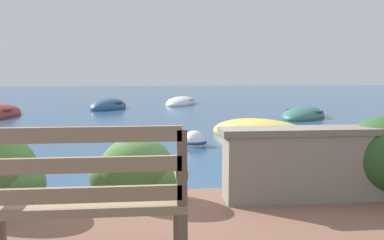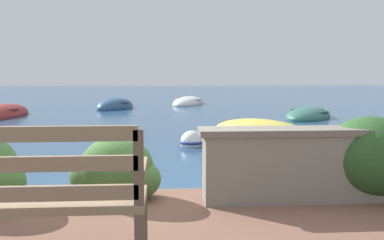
{
  "view_description": "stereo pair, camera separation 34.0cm",
  "coord_description": "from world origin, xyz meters",
  "px_view_note": "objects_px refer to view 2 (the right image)",
  "views": [
    {
      "loc": [
        -0.37,
        -4.4,
        1.46
      ],
      "look_at": [
        0.65,
        5.37,
        0.34
      ],
      "focal_mm": 40.0,
      "sensor_mm": 36.0,
      "label": 1
    },
    {
      "loc": [
        -0.03,
        -4.43,
        1.46
      ],
      "look_at": [
        0.65,
        5.37,
        0.34
      ],
      "focal_mm": 40.0,
      "sensor_mm": 36.0,
      "label": 2
    }
  ],
  "objects_px": {
    "park_bench": "(44,194)",
    "rowboat_distant": "(188,103)",
    "rowboat_far": "(0,115)",
    "mooring_buoy": "(192,142)",
    "rowboat_outer": "(115,107)",
    "rowboat_mid": "(309,116)",
    "rowboat_nearest": "(260,134)"
  },
  "relations": [
    {
      "from": "rowboat_nearest",
      "to": "mooring_buoy",
      "type": "relative_size",
      "value": 5.08
    },
    {
      "from": "park_bench",
      "to": "rowboat_distant",
      "type": "xyz_separation_m",
      "value": [
        1.88,
        16.48,
        -0.65
      ]
    },
    {
      "from": "rowboat_distant",
      "to": "rowboat_outer",
      "type": "bearing_deg",
      "value": -35.62
    },
    {
      "from": "mooring_buoy",
      "to": "rowboat_distant",
      "type": "bearing_deg",
      "value": 86.95
    },
    {
      "from": "rowboat_outer",
      "to": "rowboat_distant",
      "type": "height_order",
      "value": "rowboat_outer"
    },
    {
      "from": "park_bench",
      "to": "rowboat_distant",
      "type": "relative_size",
      "value": 0.4
    },
    {
      "from": "park_bench",
      "to": "rowboat_distant",
      "type": "bearing_deg",
      "value": 81.25
    },
    {
      "from": "rowboat_distant",
      "to": "mooring_buoy",
      "type": "xyz_separation_m",
      "value": [
        -0.58,
        -10.83,
        0.03
      ]
    },
    {
      "from": "rowboat_far",
      "to": "rowboat_outer",
      "type": "distance_m",
      "value": 4.42
    },
    {
      "from": "park_bench",
      "to": "rowboat_far",
      "type": "bearing_deg",
      "value": 109.19
    },
    {
      "from": "park_bench",
      "to": "rowboat_far",
      "type": "xyz_separation_m",
      "value": [
        -4.52,
        11.5,
        -0.64
      ]
    },
    {
      "from": "rowboat_far",
      "to": "rowboat_outer",
      "type": "xyz_separation_m",
      "value": [
        3.38,
        2.85,
        0.0
      ]
    },
    {
      "from": "rowboat_distant",
      "to": "rowboat_mid",
      "type": "bearing_deg",
      "value": 49.22
    },
    {
      "from": "rowboat_far",
      "to": "rowboat_distant",
      "type": "relative_size",
      "value": 1.09
    },
    {
      "from": "rowboat_outer",
      "to": "rowboat_mid",
      "type": "bearing_deg",
      "value": 82.61
    },
    {
      "from": "rowboat_far",
      "to": "mooring_buoy",
      "type": "distance_m",
      "value": 8.25
    },
    {
      "from": "park_bench",
      "to": "rowboat_mid",
      "type": "height_order",
      "value": "park_bench"
    },
    {
      "from": "park_bench",
      "to": "rowboat_outer",
      "type": "xyz_separation_m",
      "value": [
        -1.14,
        14.35,
        -0.64
      ]
    },
    {
      "from": "rowboat_outer",
      "to": "rowboat_distant",
      "type": "xyz_separation_m",
      "value": [
        3.02,
        2.13,
        -0.01
      ]
    },
    {
      "from": "rowboat_nearest",
      "to": "rowboat_mid",
      "type": "bearing_deg",
      "value": -77.45
    },
    {
      "from": "rowboat_mid",
      "to": "rowboat_far",
      "type": "xyz_separation_m",
      "value": [
        -9.86,
        0.99,
        0.01
      ]
    },
    {
      "from": "rowboat_outer",
      "to": "mooring_buoy",
      "type": "bearing_deg",
      "value": 38.97
    },
    {
      "from": "rowboat_mid",
      "to": "mooring_buoy",
      "type": "relative_size",
      "value": 5.53
    },
    {
      "from": "rowboat_nearest",
      "to": "rowboat_far",
      "type": "distance_m",
      "value": 8.84
    },
    {
      "from": "rowboat_distant",
      "to": "rowboat_nearest",
      "type": "bearing_deg",
      "value": 25.25
    },
    {
      "from": "rowboat_far",
      "to": "mooring_buoy",
      "type": "height_order",
      "value": "rowboat_far"
    },
    {
      "from": "rowboat_outer",
      "to": "mooring_buoy",
      "type": "height_order",
      "value": "rowboat_outer"
    },
    {
      "from": "park_bench",
      "to": "rowboat_mid",
      "type": "distance_m",
      "value": 11.81
    },
    {
      "from": "mooring_buoy",
      "to": "rowboat_outer",
      "type": "bearing_deg",
      "value": 105.65
    },
    {
      "from": "rowboat_nearest",
      "to": "mooring_buoy",
      "type": "distance_m",
      "value": 1.95
    },
    {
      "from": "rowboat_distant",
      "to": "rowboat_far",
      "type": "bearing_deg",
      "value": -32.94
    },
    {
      "from": "rowboat_nearest",
      "to": "rowboat_distant",
      "type": "height_order",
      "value": "rowboat_nearest"
    }
  ]
}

